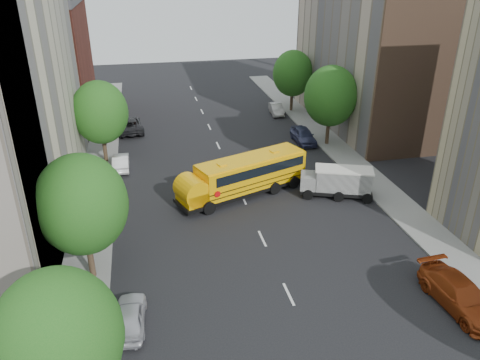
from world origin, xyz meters
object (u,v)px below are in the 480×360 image
object	(u,v)px
parked_car_0	(130,316)
parked_car_2	(130,125)
parked_car_1	(121,162)
parked_car_3	(460,295)
street_tree_2	(100,112)
safari_truck	(337,181)
street_tree_1	(82,205)
parked_car_5	(276,109)
street_tree_0	(59,338)
parked_car_4	(303,135)
street_tree_4	(331,96)
school_bus	(242,175)
street_tree_5	(293,73)

from	to	relation	value
parked_car_0	parked_car_2	bearing A→B (deg)	-85.62
parked_car_2	parked_car_1	bearing A→B (deg)	79.53
parked_car_0	parked_car_3	xyz separation A→B (m)	(17.60, -2.19, 0.13)
parked_car_0	street_tree_2	bearing A→B (deg)	-80.09
safari_truck	street_tree_1	bearing A→B (deg)	-139.08
street_tree_2	parked_car_5	size ratio (longest dim) A/B	1.97
street_tree_0	safari_truck	bearing A→B (deg)	42.61
parked_car_4	parked_car_2	bearing A→B (deg)	158.33
street_tree_2	parked_car_3	xyz separation A→B (m)	(19.80, -24.90, -4.03)
street_tree_4	street_tree_0	bearing A→B (deg)	-128.16
parked_car_0	parked_car_5	distance (m)	38.09
street_tree_0	street_tree_1	world-z (taller)	street_tree_1
school_bus	parked_car_2	distance (m)	19.78
street_tree_0	parked_car_3	distance (m)	20.41
street_tree_4	parked_car_3	bearing A→B (deg)	-95.05
street_tree_5	parked_car_0	distance (m)	40.17
parked_car_3	parked_car_5	size ratio (longest dim) A/B	1.40
parked_car_0	parked_car_4	bearing A→B (deg)	-122.13
parked_car_2	street_tree_4	bearing A→B (deg)	151.24
street_tree_4	school_bus	world-z (taller)	street_tree_4
parked_car_4	street_tree_1	bearing A→B (deg)	-135.36
school_bus	street_tree_2	bearing A→B (deg)	118.92
parked_car_0	parked_car_4	distance (m)	29.58
street_tree_5	parked_car_5	xyz separation A→B (m)	(-2.20, -0.94, -4.06)
street_tree_5	parked_car_1	xyz separation A→B (m)	(-20.60, -13.88, -4.04)
parked_car_4	parked_car_0	bearing A→B (deg)	-125.79
street_tree_1	school_bus	world-z (taller)	street_tree_1
parked_car_5	school_bus	bearing A→B (deg)	-108.10
street_tree_5	parked_car_5	world-z (taller)	street_tree_5
parked_car_0	school_bus	bearing A→B (deg)	-119.16
safari_truck	parked_car_3	distance (m)	13.96
street_tree_0	street_tree_4	xyz separation A→B (m)	(22.00, 28.00, 0.43)
street_tree_0	street_tree_2	xyz separation A→B (m)	(0.00, 28.00, 0.19)
street_tree_0	parked_car_1	xyz separation A→B (m)	(1.40, 26.12, -3.98)
street_tree_4	safari_truck	size ratio (longest dim) A/B	1.37
safari_truck	parked_car_4	xyz separation A→B (m)	(1.34, 12.09, -0.48)
parked_car_1	parked_car_5	size ratio (longest dim) A/B	1.03
street_tree_2	parked_car_1	distance (m)	4.78
street_tree_0	street_tree_2	world-z (taller)	street_tree_2
street_tree_0	parked_car_4	world-z (taller)	street_tree_0
street_tree_2	parked_car_4	size ratio (longest dim) A/B	1.68
school_bus	street_tree_4	bearing A→B (deg)	19.57
street_tree_2	parked_car_0	bearing A→B (deg)	-84.47
parked_car_1	street_tree_2	bearing A→B (deg)	-53.74
safari_truck	parked_car_2	size ratio (longest dim) A/B	1.05
street_tree_2	parked_car_1	world-z (taller)	street_tree_2
street_tree_4	school_bus	distance (m)	14.75
parked_car_1	parked_car_4	distance (m)	18.63
street_tree_5	safari_truck	world-z (taller)	street_tree_5
street_tree_1	street_tree_5	distance (m)	37.20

